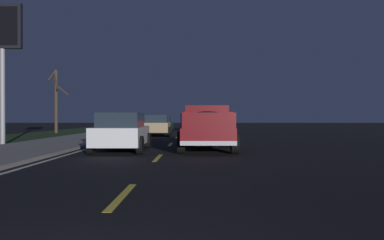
{
  "coord_description": "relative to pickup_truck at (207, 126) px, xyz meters",
  "views": [
    {
      "loc": [
        -2.84,
        -1.27,
        1.36
      ],
      "look_at": [
        14.98,
        -1.1,
        1.24
      ],
      "focal_mm": 37.3,
      "sensor_mm": 36.0,
      "label": 1
    }
  ],
  "objects": [
    {
      "name": "grass_verge",
      "position": [
        13.12,
        12.45,
        -0.98
      ],
      "size": [
        108.0,
        6.0,
        0.01
      ],
      "primitive_type": "cube",
      "color": "#1E3819",
      "rests_on": "ground"
    },
    {
      "name": "sidewalk_shoulder",
      "position": [
        13.12,
        7.45,
        -0.92
      ],
      "size": [
        108.0,
        4.0,
        0.12
      ],
      "primitive_type": "cube",
      "color": "gray",
      "rests_on": "ground"
    },
    {
      "name": "ground",
      "position": [
        13.12,
        1.75,
        -0.98
      ],
      "size": [
        144.0,
        144.0,
        0.0
      ],
      "primitive_type": "plane",
      "color": "black"
    },
    {
      "name": "sedan_green",
      "position": [
        20.94,
        3.68,
        -0.2
      ],
      "size": [
        4.43,
        2.07,
        1.54
      ],
      "color": "#14592D",
      "rests_on": "ground"
    },
    {
      "name": "lane_markings",
      "position": [
        14.89,
        4.3,
        -0.98
      ],
      "size": [
        108.0,
        3.54,
        0.01
      ],
      "color": "yellow",
      "rests_on": "ground"
    },
    {
      "name": "sedan_tan",
      "position": [
        13.17,
        3.37,
        -0.2
      ],
      "size": [
        4.43,
        2.07,
        1.54
      ],
      "color": "#9E845B",
      "rests_on": "ground"
    },
    {
      "name": "pickup_truck",
      "position": [
        0.0,
        0.0,
        0.0
      ],
      "size": [
        5.44,
        2.32,
        1.87
      ],
      "color": "maroon",
      "rests_on": "ground"
    },
    {
      "name": "gas_price_sign",
      "position": [
        2.67,
        9.94,
        4.22
      ],
      "size": [
        0.27,
        1.9,
        6.92
      ],
      "color": "#99999E",
      "rests_on": "ground"
    },
    {
      "name": "sedan_white",
      "position": [
        -0.7,
        3.46,
        -0.2
      ],
      "size": [
        4.44,
        2.09,
        1.54
      ],
      "color": "silver",
      "rests_on": "ground"
    },
    {
      "name": "bare_tree_far",
      "position": [
        17.83,
        12.64,
        1.91
      ],
      "size": [
        1.42,
        1.45,
        5.56
      ],
      "color": "#423323",
      "rests_on": "ground"
    },
    {
      "name": "sedan_red",
      "position": [
        24.17,
        0.14,
        -0.2
      ],
      "size": [
        4.41,
        2.04,
        1.54
      ],
      "color": "maroon",
      "rests_on": "ground"
    }
  ]
}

